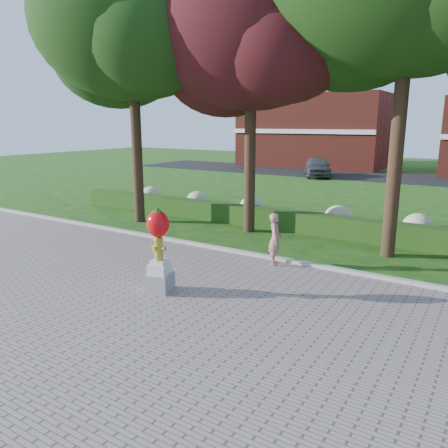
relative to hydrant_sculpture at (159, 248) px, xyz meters
The scene contains 12 objects.
ground 1.71m from the hydrant_sculpture, 52.71° to the left, with size 100.00×100.00×0.00m, color #134812.
walkway 3.33m from the hydrant_sculpture, 76.19° to the right, with size 40.00×14.00×0.04m, color gray.
curb 4.20m from the hydrant_sculpture, 79.41° to the left, with size 40.00×0.18×0.15m, color #ADADA5.
lawn_hedge 8.05m from the hydrant_sculpture, 84.68° to the left, with size 24.00×0.70×0.80m, color #1D4012.
hydrangea_row 9.10m from the hydrant_sculpture, 81.67° to the left, with size 20.10×1.10×0.99m.
street 29.01m from the hydrant_sculpture, 88.53° to the left, with size 50.00×8.00×0.02m, color black.
building_left 36.25m from the hydrant_sculpture, 104.82° to the left, with size 14.00×8.00×7.00m, color maroon.
tree_far_left 11.10m from the hydrant_sculpture, 136.39° to the left, with size 9.00×7.68×11.66m.
tree_mid_left 9.43m from the hydrant_sculpture, 100.89° to the left, with size 8.25×7.04×10.69m.
hydrant_sculpture is the anchor object (origin of this frame).
woman 3.91m from the hydrant_sculpture, 66.83° to the left, with size 0.58×0.38×1.60m, color #B17165.
parked_car 26.64m from the hydrant_sculpture, 101.94° to the left, with size 1.89×4.70×1.60m, color #46494F.
Camera 1 is at (6.31, -9.05, 4.28)m, focal length 35.00 mm.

